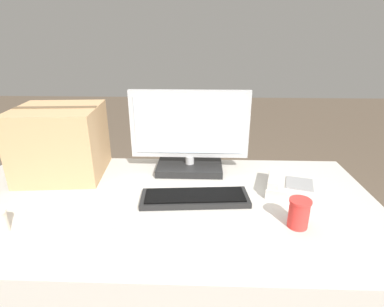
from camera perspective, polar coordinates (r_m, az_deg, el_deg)
office_desk at (r=1.49m, az=-5.26°, el=-21.13°), size 1.80×0.90×0.73m
monitor at (r=1.47m, az=-0.47°, el=3.10°), size 0.58×0.22×0.41m
keyboard at (r=1.26m, az=0.55°, el=-8.39°), size 0.46×0.18×0.03m
desk_phone at (r=1.38m, az=17.90°, el=-5.96°), size 0.24×0.24×0.07m
paper_cup_right at (r=1.15m, az=19.68°, el=-10.65°), size 0.08×0.08×0.11m
spoon at (r=1.11m, az=-13.10°, el=-14.25°), size 0.14×0.05×0.00m
cardboard_box at (r=1.57m, az=-23.69°, el=2.08°), size 0.41×0.39×0.34m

